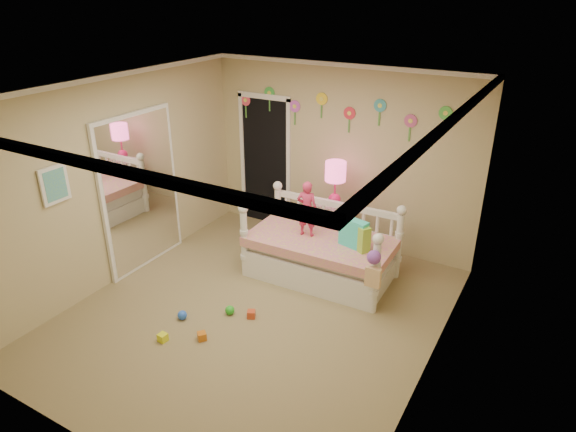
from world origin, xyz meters
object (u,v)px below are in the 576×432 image
Objects in this scene: daybed at (321,241)px; table_lamp at (335,177)px; child at (307,209)px; nightstand at (333,228)px.

daybed is 0.97m from table_lamp.
table_lamp is (-0.16, 0.72, 0.63)m from daybed.
nightstand is at bearing -102.75° from child.
table_lamp reaches higher than daybed.
table_lamp reaches higher than child.
child is 1.03× the size of nightstand.
table_lamp is at bearing 93.75° from nightstand.
nightstand is at bearing 101.02° from daybed.
child reaches higher than daybed.
child is at bearing -85.59° from nightstand.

